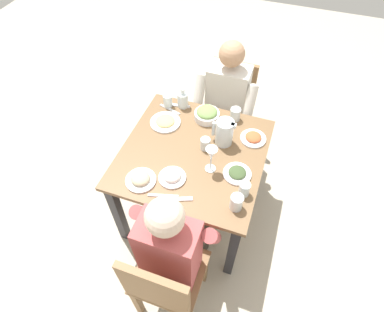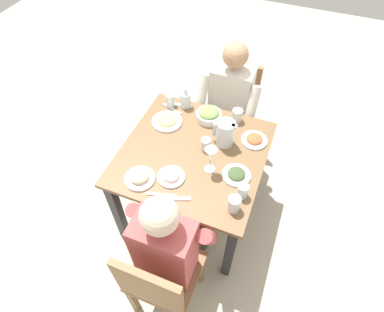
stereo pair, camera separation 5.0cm
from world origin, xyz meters
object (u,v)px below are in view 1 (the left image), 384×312
object	(u,v)px
plate_yoghurt	(172,176)
water_glass_near_right	(168,101)
plate_beans	(141,179)
water_glass_near_left	(236,202)
water_glass_center	(244,189)
plate_fries	(165,122)
water_glass_far_right	(205,144)
wine_glass	(211,155)
diner_near	(224,108)
chair_near	(229,105)
diner_far	(176,240)
plate_dolmas	(237,173)
plate_rice_curry	(253,138)
water_pitcher	(224,132)
salad_bowl	(207,114)
dining_table	(193,162)
oil_carafe	(183,100)
chair_far	(164,283)
water_glass_far_left	(235,114)

from	to	relation	value
plate_yoghurt	water_glass_near_right	size ratio (longest dim) A/B	1.72
plate_beans	water_glass_near_left	bearing A→B (deg)	-178.79
water_glass_near_left	water_glass_center	bearing A→B (deg)	-101.69
plate_fries	water_glass_far_right	world-z (taller)	water_glass_far_right
water_glass_far_right	wine_glass	distance (m)	0.20
plate_yoghurt	plate_fries	xyz separation A→B (m)	(0.23, -0.44, -0.01)
diner_near	water_glass_far_right	xyz separation A→B (m)	(-0.01, 0.53, 0.13)
chair_near	diner_far	xyz separation A→B (m)	(-0.04, 1.38, 0.15)
diner_far	plate_dolmas	xyz separation A→B (m)	(-0.22, -0.50, 0.10)
plate_rice_curry	water_glass_near_left	xyz separation A→B (m)	(-0.02, 0.57, 0.04)
water_pitcher	plate_dolmas	size ratio (longest dim) A/B	1.05
water_pitcher	wine_glass	distance (m)	0.26
salad_bowl	dining_table	bearing A→B (deg)	91.98
water_pitcher	wine_glass	bearing A→B (deg)	86.40
plate_fries	oil_carafe	bearing A→B (deg)	-105.04
water_glass_near_right	water_glass_center	bearing A→B (deg)	141.23
diner_near	salad_bowl	size ratio (longest dim) A/B	6.31
salad_bowl	plate_rice_curry	distance (m)	0.38
chair_far	plate_dolmas	world-z (taller)	chair_far
plate_dolmas	wine_glass	world-z (taller)	wine_glass
diner_near	plate_yoghurt	bearing A→B (deg)	82.62
dining_table	diner_far	size ratio (longest dim) A/B	0.82
chair_near	water_glass_near_left	world-z (taller)	chair_near
chair_far	diner_near	bearing A→B (deg)	-88.21
water_glass_far_left	plate_rice_curry	bearing A→B (deg)	138.13
chair_near	plate_beans	xyz separation A→B (m)	(0.29, 1.13, 0.25)
water_glass_far_right	chair_near	bearing A→B (deg)	-89.27
water_glass_near_left	wine_glass	distance (m)	0.33
salad_bowl	plate_dolmas	distance (m)	0.54
plate_rice_curry	wine_glass	bearing A→B (deg)	59.35
salad_bowl	plate_fries	bearing A→B (deg)	28.56
water_glass_far_left	diner_far	bearing A→B (deg)	85.10
plate_dolmas	plate_rice_curry	bearing A→B (deg)	-95.38
water_glass_far_right	water_glass_center	size ratio (longest dim) A/B	0.89
plate_yoghurt	oil_carafe	world-z (taller)	oil_carafe
plate_yoghurt	water_glass_near_right	world-z (taller)	water_glass_near_right
plate_dolmas	water_glass_near_right	size ratio (longest dim) A/B	1.78
plate_yoghurt	plate_rice_curry	distance (m)	0.64
plate_beans	chair_far	bearing A→B (deg)	125.51
diner_far	oil_carafe	bearing A→B (deg)	-72.06
plate_fries	water_glass_near_left	world-z (taller)	water_glass_near_left
water_glass_far_right	water_glass_near_left	bearing A→B (deg)	129.20
plate_yoghurt	plate_fries	distance (m)	0.50
salad_bowl	plate_rice_curry	xyz separation A→B (m)	(-0.37, 0.09, -0.03)
water_glass_near_left	wine_glass	size ratio (longest dim) A/B	0.54
chair_near	plate_beans	world-z (taller)	chair_near
plate_fries	dining_table	bearing A→B (deg)	145.41
diner_far	salad_bowl	world-z (taller)	diner_far
wine_glass	dining_table	bearing A→B (deg)	-33.18
diner_near	wine_glass	world-z (taller)	diner_near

